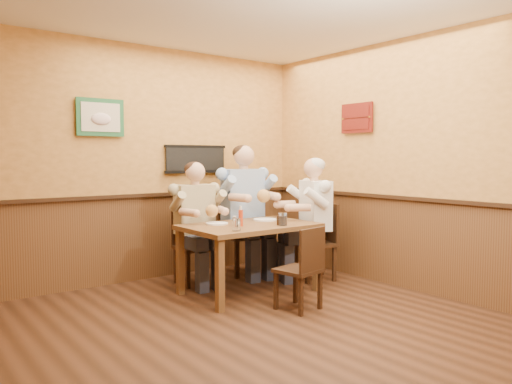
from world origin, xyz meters
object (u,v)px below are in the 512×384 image
dining_table (250,233)px  salt_shaker (234,221)px  hot_sauce_bottle (241,217)px  diner_white_elder (315,225)px  pepper_shaker (234,222)px  diner_tan_shirt (195,229)px  chair_back_left (195,246)px  chair_back_right (243,234)px  cola_tumbler (280,220)px  diner_blue_polo (243,216)px  water_glass_left (236,225)px  chair_near_side (298,268)px  chair_right_end (315,241)px  water_glass_mid (283,219)px

dining_table → salt_shaker: 0.23m
hot_sauce_bottle → salt_shaker: size_ratio=2.00×
diner_white_elder → hot_sauce_bottle: size_ratio=6.77×
pepper_shaker → diner_tan_shirt: bearing=93.0°
dining_table → chair_back_left: (-0.28, 0.69, -0.21)m
dining_table → chair_back_right: size_ratio=1.37×
cola_tumbler → diner_blue_polo: bearing=77.1°
water_glass_left → chair_back_right: bearing=51.7°
water_glass_left → pepper_shaker: (0.15, 0.26, -0.01)m
chair_back_left → cola_tumbler: size_ratio=9.19×
chair_back_left → chair_near_side: bearing=-73.9°
chair_right_end → pepper_shaker: (-1.23, -0.06, 0.34)m
salt_shaker → pepper_shaker: bearing=-126.0°
salt_shaker → chair_back_right: bearing=48.9°
chair_back_right → diner_tan_shirt: 0.75m
chair_right_end → diner_white_elder: 0.20m
water_glass_mid → pepper_shaker: water_glass_mid is taller
chair_near_side → diner_blue_polo: bearing=-116.1°
dining_table → chair_near_side: size_ratio=1.73×
chair_back_right → hot_sauce_bottle: (-0.62, -0.83, 0.34)m
diner_tan_shirt → diner_white_elder: bearing=-24.1°
chair_back_left → water_glass_left: 1.07m
diner_blue_polo → water_glass_mid: size_ratio=10.80×
chair_back_right → diner_white_elder: diner_white_elder is taller
diner_blue_polo → water_glass_mid: diner_blue_polo is taller
chair_back_right → water_glass_mid: 1.13m
chair_back_left → water_glass_left: bearing=-91.7°
diner_blue_polo → cola_tumbler: 1.03m
pepper_shaker → dining_table: bearing=14.0°
diner_white_elder → hot_sauce_bottle: diner_white_elder is taller
chair_back_left → water_glass_left: size_ratio=7.25×
diner_tan_shirt → diner_blue_polo: diner_blue_polo is taller
diner_blue_polo → pepper_shaker: diner_blue_polo is taller
chair_near_side → diner_tan_shirt: (-0.30, 1.46, 0.23)m
dining_table → chair_back_left: 0.77m
chair_back_right → cola_tumbler: 1.07m
chair_near_side → diner_blue_polo: (0.44, 1.53, 0.32)m
chair_right_end → cola_tumbler: 0.87m
chair_back_right → pepper_shaker: bearing=-124.4°
chair_back_right → salt_shaker: chair_back_right is taller
chair_near_side → diner_white_elder: diner_white_elder is taller
chair_back_left → chair_right_end: chair_right_end is taller
chair_back_right → diner_white_elder: (0.53, -0.76, 0.15)m
water_glass_mid → hot_sauce_bottle: hot_sauce_bottle is taller
water_glass_left → salt_shaker: bearing=58.1°
cola_tumbler → hot_sauce_bottle: bearing=155.6°
diner_white_elder → salt_shaker: (-1.16, 0.04, 0.14)m
water_glass_left → diner_white_elder: bearing=12.8°
chair_near_side → water_glass_left: 0.73m
chair_back_right → pepper_shaker: chair_back_right is taller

